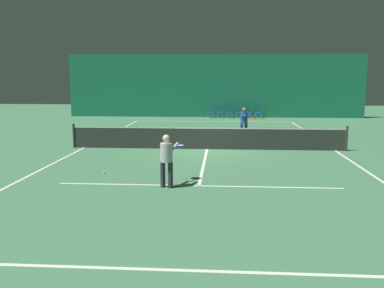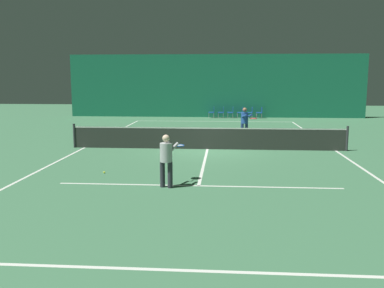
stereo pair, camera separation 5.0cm
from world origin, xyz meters
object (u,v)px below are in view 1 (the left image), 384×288
Objects in this scene: tennis_net at (207,138)px; player_far at (244,121)px; courtside_chair_1 at (221,112)px; player_near at (167,157)px; courtside_chair_3 at (240,112)px; courtside_chair_0 at (211,112)px; courtside_chair_2 at (231,112)px; courtside_chair_4 at (250,112)px; tennis_ball at (104,172)px; courtside_chair_5 at (259,112)px.

player_far is (1.77, 3.44, 0.41)m from tennis_net.
player_far reaches higher than courtside_chair_1.
courtside_chair_1 is at bearing 12.91° from player_near.
player_near reaches higher than courtside_chair_3.
player_far is at bearing -1.13° from courtside_chair_3.
courtside_chair_0 is 1.00× the size of courtside_chair_3.
courtside_chair_3 is (0.73, 0.00, 0.00)m from courtside_chair_2.
courtside_chair_0 and courtside_chair_4 have the same top height.
courtside_chair_2 and courtside_chair_3 have the same top height.
courtside_chair_0 is 12.73× the size of tennis_ball.
courtside_chair_4 and courtside_chair_5 have the same top height.
courtside_chair_1 is 1.00× the size of courtside_chair_3.
courtside_chair_4 is at bearing 90.00° from courtside_chair_2.
courtside_chair_1 is at bearing -90.00° from courtside_chair_4.
courtside_chair_1 is at bearing 79.28° from tennis_ball.
tennis_ball is at bearing -10.72° from courtside_chair_1.
courtside_chair_5 is at bearing 5.13° from player_near.
tennis_net is 7.88× the size of player_near.
tennis_ball is at bearing -8.63° from courtside_chair_0.
player_far reaches higher than tennis_net.
courtside_chair_5 is at bearing 147.58° from player_far.
courtside_chair_3 is at bearing 75.20° from tennis_ball.
courtside_chair_0 and courtside_chair_5 have the same top height.
courtside_chair_0 is at bearing -90.00° from courtside_chair_5.
player_far is 11.35m from courtside_chair_0.
tennis_net is at bearing 57.51° from tennis_ball.
courtside_chair_5 is at bearing 71.27° from tennis_ball.
courtside_chair_2 is 1.00× the size of courtside_chair_5.
courtside_chair_5 is (1.47, 0.00, 0.00)m from courtside_chair_3.
tennis_ball is (-2.29, 1.59, -0.86)m from player_near.
courtside_chair_3 is at bearing 155.05° from player_far.
courtside_chair_0 is at bearing 81.37° from tennis_ball.
player_near is at bearing -9.70° from courtside_chair_4.
player_far reaches higher than player_near.
player_near is 21.66m from courtside_chair_5.
tennis_net is 14.62m from courtside_chair_1.
courtside_chair_2 is 2.20m from courtside_chair_5.
courtside_chair_5 is (2.94, 0.00, 0.00)m from courtside_chair_1.
courtside_chair_3 and courtside_chair_4 have the same top height.
courtside_chair_5 reaches higher than tennis_ball.
courtside_chair_0 is at bearing 90.82° from tennis_net.
courtside_chair_3 is at bearing -90.00° from courtside_chair_5.
courtside_chair_5 is (4.36, 21.21, -0.40)m from player_near.
tennis_net is 14.87m from courtside_chair_4.
tennis_ball is (-3.19, -5.01, -0.48)m from tennis_net.
tennis_net is at bearing 9.01° from player_near.
player_far is 23.96× the size of tennis_ball.
player_near is 1.81× the size of courtside_chair_1.
courtside_chair_0 is at bearing 14.89° from player_near.
player_near is 21.32m from courtside_chair_2.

